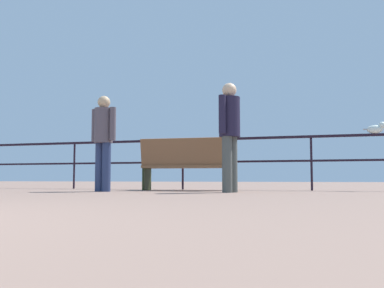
% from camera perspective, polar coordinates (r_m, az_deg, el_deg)
% --- Properties ---
extents(pier_railing, '(20.83, 0.05, 1.06)m').
position_cam_1_polar(pier_railing, '(9.18, -1.20, -0.98)').
color(pier_railing, black).
rests_on(pier_railing, ground_plane).
extents(bench_near_left, '(1.75, 0.73, 0.99)m').
position_cam_1_polar(bench_near_left, '(8.41, -0.84, -2.35)').
color(bench_near_left, brown).
rests_on(bench_near_left, ground_plane).
extents(person_by_bench, '(0.53, 0.33, 1.70)m').
position_cam_1_polar(person_by_bench, '(7.92, -11.44, 0.99)').
color(person_by_bench, navy).
rests_on(person_by_bench, ground_plane).
extents(person_at_railing, '(0.35, 0.56, 1.81)m').
position_cam_1_polar(person_at_railing, '(7.25, 4.91, 1.93)').
color(person_at_railing, '#484D48').
rests_on(person_at_railing, ground_plane).
extents(seagull_on_rail, '(0.44, 0.21, 0.21)m').
position_cam_1_polar(seagull_on_rail, '(8.77, 22.82, 1.89)').
color(seagull_on_rail, silver).
rests_on(seagull_on_rail, pier_railing).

